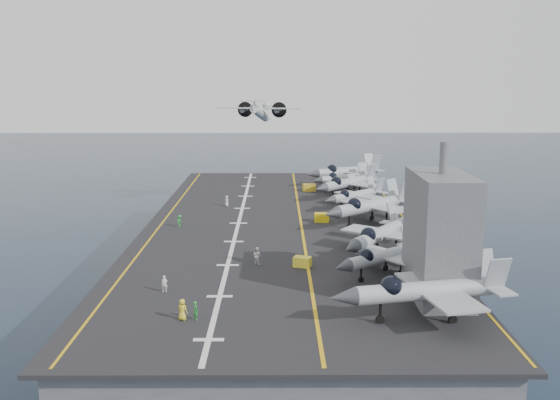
{
  "coord_description": "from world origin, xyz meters",
  "views": [
    {
      "loc": [
        -0.44,
        -87.13,
        31.57
      ],
      "look_at": [
        0.0,
        4.0,
        13.0
      ],
      "focal_mm": 40.0,
      "sensor_mm": 36.0,
      "label": 1
    }
  ],
  "objects_px": {
    "transport_plane": "(260,113)",
    "island_superstructure": "(441,221)",
    "tow_cart_a": "(302,262)",
    "fighter_jet_0": "(429,289)"
  },
  "relations": [
    {
      "from": "fighter_jet_0",
      "to": "tow_cart_a",
      "type": "bearing_deg",
      "value": 124.62
    },
    {
      "from": "tow_cart_a",
      "to": "transport_plane",
      "type": "bearing_deg",
      "value": 94.91
    },
    {
      "from": "island_superstructure",
      "to": "tow_cart_a",
      "type": "distance_m",
      "value": 17.25
    },
    {
      "from": "fighter_jet_0",
      "to": "transport_plane",
      "type": "xyz_separation_m",
      "value": [
        -17.18,
        93.74,
        9.28
      ]
    },
    {
      "from": "transport_plane",
      "to": "island_superstructure",
      "type": "bearing_deg",
      "value": -77.6
    },
    {
      "from": "island_superstructure",
      "to": "fighter_jet_0",
      "type": "distance_m",
      "value": 7.66
    },
    {
      "from": "tow_cart_a",
      "to": "fighter_jet_0",
      "type": "bearing_deg",
      "value": -55.38
    },
    {
      "from": "fighter_jet_0",
      "to": "tow_cart_a",
      "type": "distance_m",
      "value": 18.5
    },
    {
      "from": "island_superstructure",
      "to": "fighter_jet_0",
      "type": "relative_size",
      "value": 0.84
    },
    {
      "from": "tow_cart_a",
      "to": "transport_plane",
      "type": "distance_m",
      "value": 79.75
    }
  ]
}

